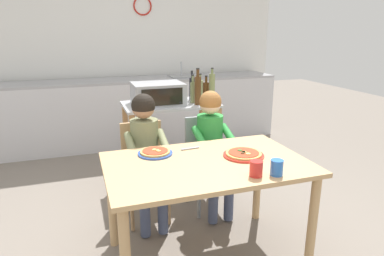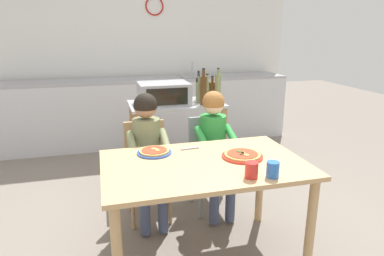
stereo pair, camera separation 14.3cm
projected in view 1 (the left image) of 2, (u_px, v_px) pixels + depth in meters
name	position (u px, v px, depth m)	size (l,w,h in m)	color
ground_plane	(163.00, 185.00, 3.57)	(12.33, 12.33, 0.00)	slate
back_wall_tiled	(129.00, 44.00, 4.93)	(4.46, 0.14, 2.70)	white
kitchen_counter	(137.00, 111.00, 4.80)	(4.01, 0.60, 1.11)	silver
kitchen_island_cart	(171.00, 131.00, 3.49)	(0.93, 0.54, 0.85)	#B7BABF
toaster_oven	(158.00, 94.00, 3.33)	(0.49, 0.38, 0.21)	#999BA0
bottle_dark_olive_oil	(200.00, 88.00, 3.65)	(0.07, 0.07, 0.26)	olive
bottle_slim_sauce	(206.00, 92.00, 3.44)	(0.07, 0.07, 0.27)	#4C2D14
bottle_tall_green_wine	(193.00, 92.00, 3.41)	(0.05, 0.05, 0.28)	olive
bottle_brown_beer	(192.00, 88.00, 3.54)	(0.05, 0.05, 0.30)	black
bottle_clear_vinegar	(212.00, 88.00, 3.35)	(0.06, 0.06, 0.35)	olive
bottle_squat_spirits	(198.00, 90.00, 3.31)	(0.06, 0.06, 0.35)	#4C2D14
dining_table	(206.00, 176.00, 2.27)	(1.32, 0.83, 0.73)	tan
dining_chair_left	(144.00, 164.00, 2.86)	(0.36, 0.36, 0.81)	tan
dining_chair_right	(207.00, 156.00, 3.04)	(0.36, 0.36, 0.81)	gray
child_in_olive_shirt	(146.00, 146.00, 2.69)	(0.32, 0.42, 1.07)	#424C6B
child_in_green_shirt	(212.00, 139.00, 2.88)	(0.32, 0.42, 1.05)	#424C6B
pizza_plate_blue_rimmed	(155.00, 152.00, 2.38)	(0.24, 0.24, 0.03)	#3356B7
pizza_plate_red_rimmed	(244.00, 154.00, 2.34)	(0.28, 0.28, 0.03)	red
drinking_cup_red	(256.00, 169.00, 2.02)	(0.08, 0.08, 0.10)	red
drinking_cup_blue	(277.00, 168.00, 2.03)	(0.08, 0.08, 0.10)	blue
serving_spoon	(190.00, 148.00, 2.48)	(0.01, 0.01, 0.14)	#B7BABF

